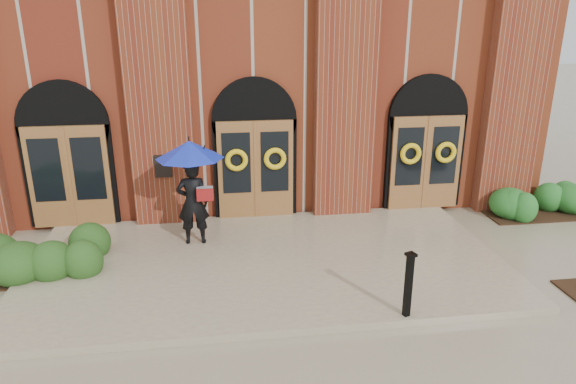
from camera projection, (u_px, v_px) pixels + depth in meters
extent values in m
plane|color=gray|center=(267.00, 269.00, 10.86)|extent=(90.00, 90.00, 0.00)
cube|color=tan|center=(267.00, 262.00, 10.98)|extent=(10.00, 5.30, 0.15)
cube|color=maroon|center=(240.00, 63.00, 18.07)|extent=(16.00, 12.00, 7.00)
cube|color=black|center=(163.00, 166.00, 12.35)|extent=(0.40, 0.05, 0.55)
cube|color=maroon|center=(158.00, 87.00, 11.98)|extent=(1.50, 0.45, 7.00)
cube|color=maroon|center=(345.00, 84.00, 12.58)|extent=(1.50, 0.45, 7.00)
cube|color=maroon|center=(516.00, 81.00, 13.17)|extent=(1.50, 0.45, 7.00)
cube|color=olive|center=(69.00, 177.00, 12.35)|extent=(1.90, 0.10, 2.50)
cylinder|color=black|center=(64.00, 125.00, 12.08)|extent=(2.10, 0.22, 2.10)
cube|color=olive|center=(256.00, 170.00, 12.95)|extent=(1.90, 0.10, 2.50)
cylinder|color=black|center=(254.00, 120.00, 12.67)|extent=(2.10, 0.22, 2.10)
cube|color=olive|center=(426.00, 163.00, 13.54)|extent=(1.90, 0.10, 2.50)
cylinder|color=black|center=(428.00, 115.00, 13.27)|extent=(2.10, 0.22, 2.10)
torus|color=yellow|center=(236.00, 160.00, 12.68)|extent=(0.57, 0.13, 0.57)
torus|color=yellow|center=(275.00, 159.00, 12.80)|extent=(0.57, 0.13, 0.57)
torus|color=yellow|center=(411.00, 154.00, 13.27)|extent=(0.57, 0.13, 0.57)
torus|color=yellow|center=(446.00, 152.00, 13.40)|extent=(0.57, 0.13, 0.57)
imported|color=black|center=(193.00, 203.00, 11.47)|extent=(0.71, 0.46, 1.94)
cone|color=#172CB5|center=(189.00, 150.00, 11.08)|extent=(1.50, 1.50, 0.39)
cylinder|color=black|center=(193.00, 173.00, 11.20)|extent=(0.02, 0.02, 0.64)
cube|color=#AFB2B4|center=(205.00, 193.00, 11.28)|extent=(0.36, 0.18, 0.28)
cube|color=maroon|center=(205.00, 195.00, 11.19)|extent=(0.36, 0.03, 0.28)
cube|color=black|center=(408.00, 286.00, 8.72)|extent=(0.13, 0.13, 1.14)
cube|color=black|center=(411.00, 255.00, 8.53)|extent=(0.20, 0.20, 0.05)
ellipsoid|color=#224517|center=(11.00, 257.00, 10.51)|extent=(3.11, 1.24, 0.80)
ellipsoid|color=#215E21|center=(544.00, 200.00, 13.83)|extent=(2.94, 1.18, 0.75)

